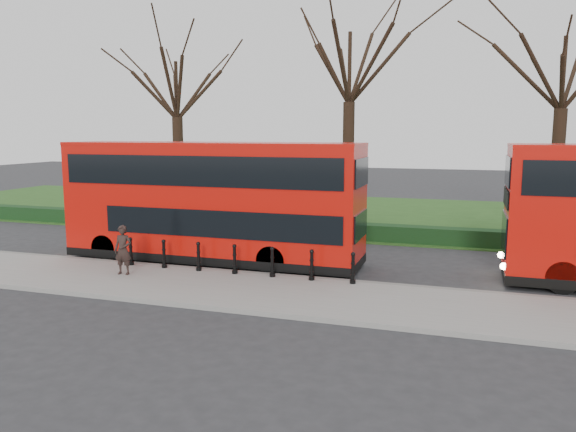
% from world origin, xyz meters
% --- Properties ---
extents(ground, '(120.00, 120.00, 0.00)m').
position_xyz_m(ground, '(0.00, 0.00, 0.00)').
color(ground, '#28282B').
rests_on(ground, ground).
extents(pavement, '(60.00, 4.00, 0.15)m').
position_xyz_m(pavement, '(0.00, -3.00, 0.07)').
color(pavement, gray).
rests_on(pavement, ground).
extents(kerb, '(60.00, 0.25, 0.16)m').
position_xyz_m(kerb, '(0.00, -1.00, 0.07)').
color(kerb, slate).
rests_on(kerb, ground).
extents(grass_verge, '(60.00, 18.00, 0.06)m').
position_xyz_m(grass_verge, '(0.00, 15.00, 0.03)').
color(grass_verge, '#254B19').
rests_on(grass_verge, ground).
extents(hedge, '(60.00, 0.90, 0.80)m').
position_xyz_m(hedge, '(0.00, 6.80, 0.40)').
color(hedge, black).
rests_on(hedge, ground).
extents(yellow_line_outer, '(60.00, 0.10, 0.01)m').
position_xyz_m(yellow_line_outer, '(0.00, -0.70, 0.01)').
color(yellow_line_outer, yellow).
rests_on(yellow_line_outer, ground).
extents(yellow_line_inner, '(60.00, 0.10, 0.01)m').
position_xyz_m(yellow_line_inner, '(0.00, -0.50, 0.01)').
color(yellow_line_inner, yellow).
rests_on(yellow_line_inner, ground).
extents(tree_left, '(6.87, 6.87, 10.73)m').
position_xyz_m(tree_left, '(-8.00, 10.00, 7.80)').
color(tree_left, black).
rests_on(tree_left, ground).
extents(tree_mid, '(7.69, 7.69, 12.02)m').
position_xyz_m(tree_mid, '(2.00, 10.00, 8.74)').
color(tree_mid, black).
rests_on(tree_mid, ground).
extents(tree_right, '(7.17, 7.17, 11.20)m').
position_xyz_m(tree_right, '(12.00, 10.00, 8.14)').
color(tree_right, black).
rests_on(tree_right, ground).
extents(bollard_row, '(8.58, 0.15, 1.00)m').
position_xyz_m(bollard_row, '(0.38, -1.35, 0.65)').
color(bollard_row, black).
rests_on(bollard_row, pavement).
extents(bus_lead, '(11.77, 2.70, 4.68)m').
position_xyz_m(bus_lead, '(-1.43, 0.64, 2.36)').
color(bus_lead, red).
rests_on(bus_lead, ground).
extents(pedestrian, '(0.66, 0.46, 1.73)m').
position_xyz_m(pedestrian, '(-3.29, -2.62, 1.02)').
color(pedestrian, black).
rests_on(pedestrian, pavement).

